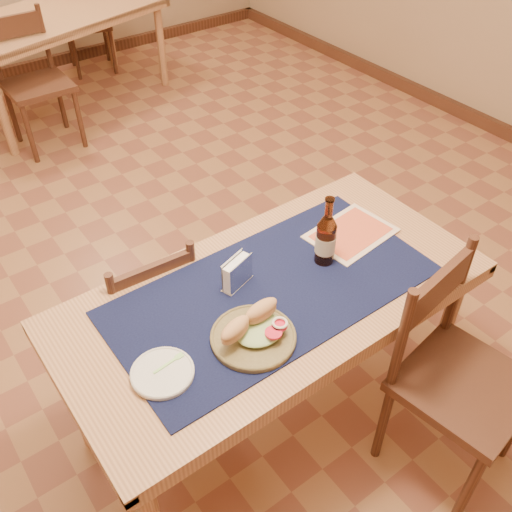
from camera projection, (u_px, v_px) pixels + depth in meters
room at (146, 49)px, 2.15m from camera, size 6.04×7.04×2.84m
main_table at (272, 306)px, 2.15m from camera, size 1.60×0.80×0.75m
placemat at (272, 290)px, 2.10m from camera, size 1.20×0.60×0.01m
baseboard at (178, 299)px, 3.04m from camera, size 6.00×7.00×0.10m
back_table at (53, 24)px, 4.44m from camera, size 1.87×1.26×0.75m
chair_main_far at (148, 310)px, 2.46m from camera, size 0.41×0.41×0.84m
chair_main_near at (456, 375)px, 2.12m from camera, size 0.51×0.51×0.96m
chair_back_near at (35, 80)px, 4.08m from camera, size 0.44×0.44×0.94m
chair_back_far at (87, 24)px, 5.10m from camera, size 0.47×0.47×0.85m
sandwich_plate at (254, 332)px, 1.90m from camera, size 0.29×0.29×0.11m
side_plate at (162, 372)px, 1.80m from camera, size 0.20×0.20×0.02m
fork at (171, 362)px, 1.82m from camera, size 0.11×0.03×0.00m
beer_bottle at (326, 239)px, 2.15m from camera, size 0.08×0.08×0.29m
napkin_holder at (237, 273)px, 2.08m from camera, size 0.14×0.09×0.12m
menu_card at (351, 233)px, 2.34m from camera, size 0.37×0.29×0.01m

